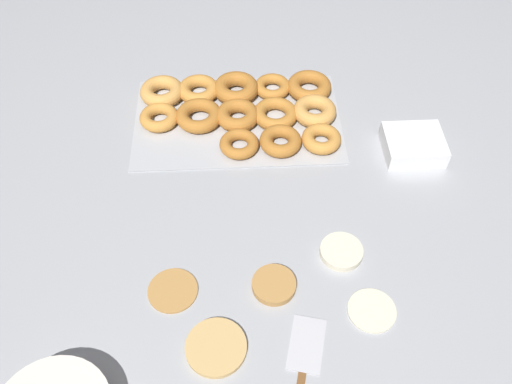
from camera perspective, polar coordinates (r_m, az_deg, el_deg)
ground_plane at (r=1.09m, az=2.07°, el=-6.80°), size 3.00×3.00×0.00m
pancake_0 at (r=1.05m, az=12.12°, el=-12.04°), size 0.09×0.09×0.01m
pancake_1 at (r=1.04m, az=1.91°, el=-9.73°), size 0.08×0.08×0.02m
pancake_2 at (r=0.99m, az=-4.23°, el=-15.99°), size 0.11×0.11×0.01m
pancake_3 at (r=1.05m, az=-8.76°, el=-10.15°), size 0.10×0.10×0.01m
pancake_4 at (r=1.09m, az=9.01°, el=-6.43°), size 0.09×0.09×0.02m
donut_tray at (r=1.34m, az=-1.29°, el=8.66°), size 0.50×0.31×0.04m
container_stack at (r=1.30m, az=16.24°, el=4.81°), size 0.13×0.12×0.04m
spatula at (r=0.99m, az=5.14°, el=-16.98°), size 0.09×0.23×0.01m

